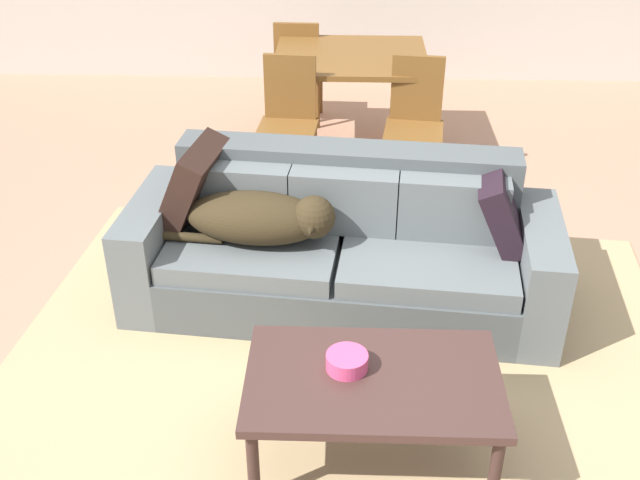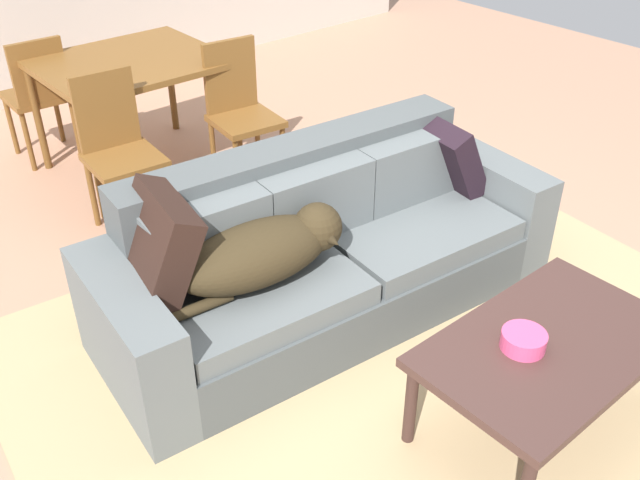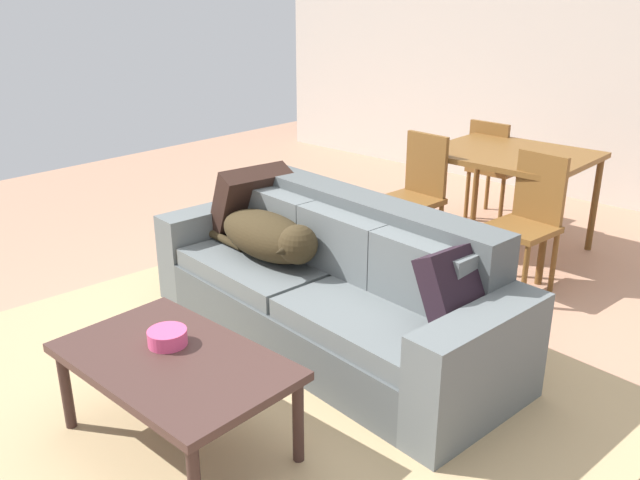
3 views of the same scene
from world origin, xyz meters
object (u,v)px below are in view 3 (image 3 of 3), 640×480
(dining_table, at_px, (510,162))
(dining_chair_near_left, at_px, (416,191))
(coffee_table, at_px, (174,367))
(dining_chair_near_right, at_px, (528,217))
(throw_pillow_by_right_arm, at_px, (461,289))
(bowl_on_coffee_table, at_px, (167,337))
(couch, at_px, (333,289))
(dog_on_left_cushion, at_px, (270,237))
(throw_pillow_by_left_arm, at_px, (250,202))
(dining_chair_far_left, at_px, (493,165))

(dining_table, distance_m, dining_chair_near_left, 0.76)
(coffee_table, height_order, dining_chair_near_right, dining_chair_near_right)
(throw_pillow_by_right_arm, distance_m, dining_chair_near_right, 1.49)
(coffee_table, xyz_separation_m, dining_chair_near_right, (0.35, 2.61, 0.11))
(bowl_on_coffee_table, distance_m, dining_chair_near_left, 2.55)
(throw_pillow_by_right_arm, distance_m, coffee_table, 1.37)
(throw_pillow_by_right_arm, bearing_deg, dining_chair_near_right, 103.79)
(dining_chair_near_left, bearing_deg, couch, -69.71)
(dining_chair_near_left, bearing_deg, coffee_table, -73.85)
(couch, bearing_deg, dog_on_left_cushion, -162.44)
(throw_pillow_by_left_arm, distance_m, dining_chair_near_right, 1.84)
(dining_table, xyz_separation_m, dining_chair_near_right, (0.45, -0.57, -0.19))
(bowl_on_coffee_table, xyz_separation_m, dining_chair_near_right, (0.46, 2.55, 0.02))
(dog_on_left_cushion, relative_size, dining_chair_far_left, 1.06)
(bowl_on_coffee_table, height_order, dining_chair_near_left, dining_chair_near_left)
(couch, xyz_separation_m, throw_pillow_by_right_arm, (0.84, -0.04, 0.28))
(throw_pillow_by_left_arm, height_order, dining_table, throw_pillow_by_left_arm)
(coffee_table, distance_m, dining_table, 3.19)
(dining_chair_far_left, bearing_deg, dog_on_left_cushion, 91.32)
(bowl_on_coffee_table, relative_size, dining_chair_far_left, 0.20)
(couch, bearing_deg, dining_chair_near_left, 111.49)
(coffee_table, xyz_separation_m, dining_table, (-0.10, 3.18, 0.30))
(coffee_table, relative_size, dining_table, 0.93)
(couch, relative_size, dining_table, 2.12)
(throw_pillow_by_left_arm, height_order, coffee_table, throw_pillow_by_left_arm)
(dining_chair_near_left, bearing_deg, dining_table, 59.36)
(dining_chair_near_left, distance_m, dining_chair_near_right, 0.88)
(dining_table, bearing_deg, coffee_table, -88.18)
(dog_on_left_cushion, xyz_separation_m, throw_pillow_by_right_arm, (1.26, 0.05, 0.04))
(bowl_on_coffee_table, xyz_separation_m, dining_table, (0.01, 3.13, 0.22))
(throw_pillow_by_left_arm, relative_size, throw_pillow_by_right_arm, 1.19)
(dog_on_left_cushion, xyz_separation_m, dining_chair_near_right, (0.90, 1.49, -0.04))
(coffee_table, bearing_deg, dining_chair_near_right, 82.43)
(throw_pillow_by_left_arm, height_order, dining_chair_near_left, dining_chair_near_left)
(couch, height_order, dining_chair_near_right, dining_chair_near_right)
(bowl_on_coffee_table, height_order, dining_chair_near_right, dining_chair_near_right)
(couch, bearing_deg, bowl_on_coffee_table, -82.78)
(bowl_on_coffee_table, height_order, dining_table, dining_table)
(dog_on_left_cushion, xyz_separation_m, bowl_on_coffee_table, (0.45, -1.06, -0.07))
(throw_pillow_by_right_arm, distance_m, dining_chair_near_left, 1.87)
(dining_chair_near_right, bearing_deg, dining_table, 134.70)
(dog_on_left_cushion, xyz_separation_m, dining_chair_near_left, (0.03, 1.46, -0.03))
(dining_table, xyz_separation_m, dining_chair_far_left, (-0.43, 0.56, -0.20))
(dining_chair_near_left, xyz_separation_m, dining_chair_far_left, (-0.00, 1.17, -0.02))
(coffee_table, relative_size, dining_chair_near_left, 1.13)
(dining_table, height_order, dining_chair_near_left, dining_chair_near_left)
(couch, height_order, dog_on_left_cushion, couch)
(throw_pillow_by_right_arm, bearing_deg, dining_chair_near_left, 131.08)
(throw_pillow_by_right_arm, height_order, bowl_on_coffee_table, throw_pillow_by_right_arm)
(throw_pillow_by_left_arm, relative_size, coffee_table, 0.46)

